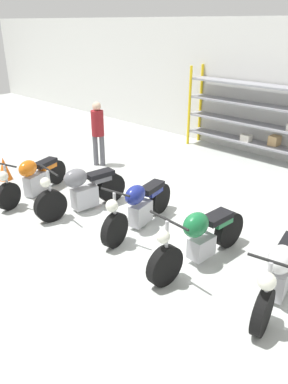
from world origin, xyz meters
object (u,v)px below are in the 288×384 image
(motorcycle_green, at_px, (200,238))
(person_browsing, at_px, (98,129))
(traffic_cone, at_px, (4,169))
(motorcycle_blue, at_px, (139,206))
(motorcycle_white, at_px, (280,272))
(motorcycle_orange, at_px, (33,178))
(shelving_rack, at_px, (272,118))
(motorcycle_grey, at_px, (82,190))

(motorcycle_green, bearing_deg, person_browsing, -107.56)
(traffic_cone, bearing_deg, motorcycle_blue, 8.53)
(motorcycle_white, bearing_deg, traffic_cone, -96.74)
(motorcycle_green, relative_size, traffic_cone, 3.87)
(motorcycle_white, bearing_deg, person_browsing, -117.45)
(motorcycle_orange, distance_m, motorcycle_white, 5.37)
(shelving_rack, distance_m, motorcycle_orange, 6.20)
(motorcycle_white, bearing_deg, shelving_rack, -162.34)
(motorcycle_green, xyz_separation_m, motorcycle_white, (1.27, 0.06, -0.01))
(shelving_rack, distance_m, motorcycle_green, 5.44)
(motorcycle_orange, height_order, traffic_cone, motorcycle_orange)
(motorcycle_orange, xyz_separation_m, motorcycle_green, (4.08, 0.43, 0.05))
(traffic_cone, bearing_deg, motorcycle_white, 4.35)
(motorcycle_blue, relative_size, person_browsing, 1.24)
(motorcycle_orange, height_order, person_browsing, person_browsing)
(motorcycle_green, bearing_deg, motorcycle_blue, -92.00)
(motorcycle_grey, bearing_deg, motorcycle_blue, 109.41)
(motorcycle_blue, distance_m, traffic_cone, 3.99)
(motorcycle_orange, xyz_separation_m, motorcycle_blue, (2.63, 0.58, 0.03))
(motorcycle_white, bearing_deg, motorcycle_green, -98.37)
(motorcycle_white, relative_size, person_browsing, 1.20)
(motorcycle_green, bearing_deg, motorcycle_grey, -83.39)
(motorcycle_orange, xyz_separation_m, motorcycle_grey, (1.33, 0.29, 0.03))
(shelving_rack, bearing_deg, motorcycle_blue, -89.05)
(motorcycle_blue, bearing_deg, motorcycle_grey, -88.79)
(motorcycle_orange, xyz_separation_m, traffic_cone, (-1.32, -0.01, -0.14))
(shelving_rack, distance_m, traffic_cone, 6.87)
(motorcycle_grey, distance_m, motorcycle_white, 4.02)
(shelving_rack, xyz_separation_m, motorcycle_grey, (-1.22, -5.31, -0.72))
(motorcycle_green, distance_m, motorcycle_white, 1.27)
(shelving_rack, height_order, person_browsing, shelving_rack)
(traffic_cone, bearing_deg, motorcycle_orange, 0.62)
(shelving_rack, distance_m, person_browsing, 4.54)
(motorcycle_green, bearing_deg, motorcycle_white, 96.40)
(shelving_rack, xyz_separation_m, motorcycle_white, (2.80, -5.11, -0.71))
(shelving_rack, distance_m, motorcycle_white, 5.87)
(shelving_rack, bearing_deg, motorcycle_orange, -114.46)
(motorcycle_green, bearing_deg, shelving_rack, -159.76)
(motorcycle_grey, xyz_separation_m, motorcycle_blue, (1.30, 0.29, -0.00))
(shelving_rack, bearing_deg, motorcycle_green, -73.44)
(motorcycle_grey, xyz_separation_m, motorcycle_white, (4.02, 0.20, 0.01))
(motorcycle_white, distance_m, person_browsing, 6.07)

